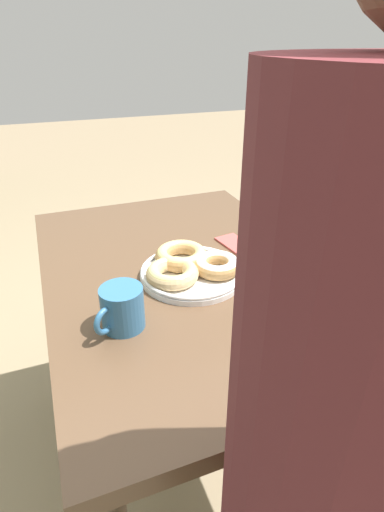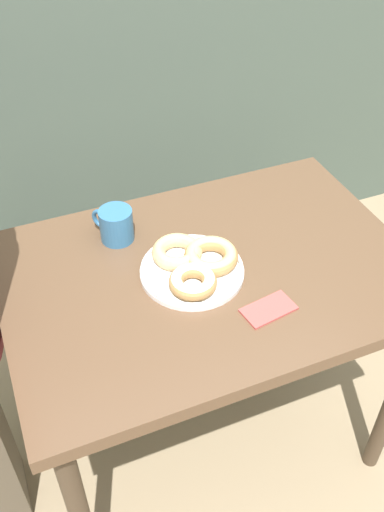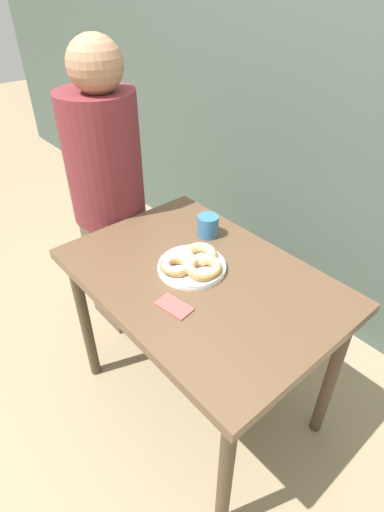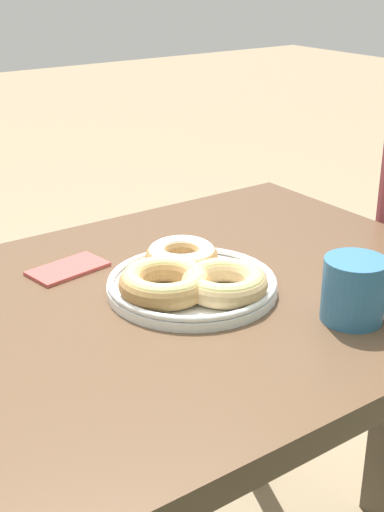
{
  "view_description": "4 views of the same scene",
  "coord_description": "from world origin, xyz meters",
  "px_view_note": "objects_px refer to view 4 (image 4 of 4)",
  "views": [
    {
      "loc": [
        -0.86,
        0.48,
        1.3
      ],
      "look_at": [
        -0.05,
        0.16,
        0.83
      ],
      "focal_mm": 28.0,
      "sensor_mm": 36.0,
      "label": 1
    },
    {
      "loc": [
        -0.44,
        -0.8,
        1.76
      ],
      "look_at": [
        -0.05,
        0.16,
        0.83
      ],
      "focal_mm": 40.0,
      "sensor_mm": 36.0,
      "label": 2
    },
    {
      "loc": [
        0.86,
        -0.62,
        1.71
      ],
      "look_at": [
        -0.05,
        0.16,
        0.83
      ],
      "focal_mm": 28.0,
      "sensor_mm": 36.0,
      "label": 3
    },
    {
      "loc": [
        0.53,
        0.97,
        1.25
      ],
      "look_at": [
        -0.05,
        0.16,
        0.83
      ],
      "focal_mm": 50.0,
      "sensor_mm": 36.0,
      "label": 4
    }
  ],
  "objects_px": {
    "dining_table": "(166,354)",
    "napkin": "(68,269)",
    "coffee_mug": "(356,289)",
    "donut_plate": "(190,278)"
  },
  "relations": [
    {
      "from": "dining_table",
      "to": "coffee_mug",
      "type": "relative_size",
      "value": 9.28
    },
    {
      "from": "dining_table",
      "to": "donut_plate",
      "type": "distance_m",
      "value": 0.13
    },
    {
      "from": "dining_table",
      "to": "napkin",
      "type": "relative_size",
      "value": 7.73
    },
    {
      "from": "dining_table",
      "to": "coffee_mug",
      "type": "xyz_separation_m",
      "value": [
        -0.18,
        0.21,
        0.14
      ]
    },
    {
      "from": "coffee_mug",
      "to": "napkin",
      "type": "xyz_separation_m",
      "value": [
        0.25,
        -0.39,
        -0.04
      ]
    },
    {
      "from": "dining_table",
      "to": "napkin",
      "type": "bearing_deg",
      "value": -68.91
    },
    {
      "from": "dining_table",
      "to": "coffee_mug",
      "type": "bearing_deg",
      "value": 131.59
    },
    {
      "from": "donut_plate",
      "to": "napkin",
      "type": "relative_size",
      "value": 2.1
    },
    {
      "from": "dining_table",
      "to": "donut_plate",
      "type": "relative_size",
      "value": 3.69
    },
    {
      "from": "donut_plate",
      "to": "coffee_mug",
      "type": "xyz_separation_m",
      "value": [
        -0.14,
        0.2,
        0.02
      ]
    }
  ]
}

